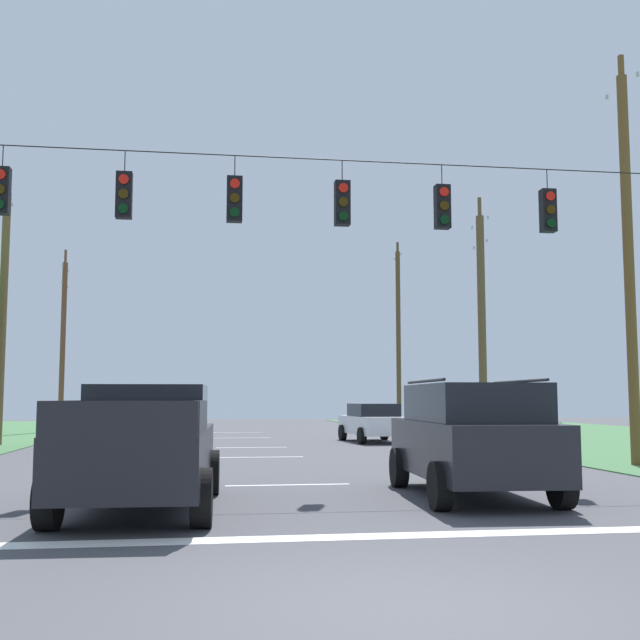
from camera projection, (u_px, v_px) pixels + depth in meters
ground_plane at (406, 608)px, 6.50m from camera, size 120.00×120.00×0.00m
stop_bar_stripe at (338, 537)px, 9.79m from camera, size 14.86×0.45×0.01m
lane_dash_0 at (288, 485)px, 15.70m from camera, size 2.50×0.15×0.01m
lane_dash_1 at (261, 457)px, 23.11m from camera, size 2.50×0.15×0.01m
lane_dash_2 at (252, 447)px, 27.65m from camera, size 2.50×0.15×0.01m
lane_dash_3 at (242, 438)px, 34.36m from camera, size 2.50×0.15×0.01m
lane_dash_4 at (237, 432)px, 39.87m from camera, size 2.50×0.15×0.01m
overhead_signal_span at (286, 276)px, 16.18m from camera, size 17.75×0.31×7.34m
pickup_truck at (144, 447)px, 12.39m from camera, size 2.47×5.48×1.95m
suv_black at (471, 436)px, 13.85m from camera, size 2.41×4.89×2.05m
distant_car_crossing_white at (373, 422)px, 31.27m from camera, size 2.30×4.44×1.52m
distant_car_oncoming at (487, 428)px, 25.24m from camera, size 4.32×2.06×1.52m
utility_pole_mid_right at (629, 259)px, 20.65m from camera, size 0.27×1.65×10.97m
utility_pole_far_right at (482, 321)px, 31.79m from camera, size 0.32×1.96×9.97m
utility_pole_near_left at (398, 336)px, 44.54m from camera, size 0.26×1.60×10.67m
utility_pole_far_left at (3, 313)px, 29.20m from camera, size 0.30×1.60×10.04m
utility_pole_distant_right at (63, 340)px, 41.31m from camera, size 0.27×1.82×9.61m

